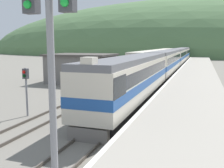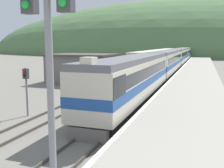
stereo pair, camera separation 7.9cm
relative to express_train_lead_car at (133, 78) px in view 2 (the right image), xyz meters
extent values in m
cube|color=#4C443D|center=(-0.72, 48.96, -2.14)|extent=(0.08, 180.00, 0.16)
cube|color=#4C443D|center=(0.72, 48.96, -2.14)|extent=(0.08, 180.00, 0.16)
cube|color=#4C443D|center=(-5.23, 48.96, -2.14)|extent=(0.08, 180.00, 0.16)
cube|color=#4C443D|center=(-3.80, 48.96, -2.14)|extent=(0.08, 180.00, 0.16)
cube|color=#9E9689|center=(4.67, 28.96, -1.76)|extent=(5.74, 140.00, 0.91)
cube|color=silver|center=(1.92, 28.96, -1.30)|extent=(0.24, 140.00, 0.01)
ellipsoid|color=#517547|center=(0.00, 122.38, -2.22)|extent=(237.33, 106.80, 54.98)
cube|color=slate|center=(-9.73, 10.56, -0.44)|extent=(7.99, 6.06, 3.55)
cube|color=#47423D|center=(-9.73, 10.56, 1.45)|extent=(8.49, 6.56, 0.24)
cube|color=black|center=(0.00, 0.23, -1.79)|extent=(2.36, 17.96, 0.85)
cube|color=beige|center=(0.00, 0.23, 0.03)|extent=(2.88, 19.11, 2.80)
cube|color=#1E4C99|center=(0.00, 0.23, -0.19)|extent=(2.91, 19.13, 0.62)
cube|color=black|center=(0.00, 0.23, 0.65)|extent=(2.91, 17.96, 0.84)
cube|color=slate|center=(0.00, 0.23, 1.63)|extent=(2.71, 19.11, 0.40)
cube|color=black|center=(0.00, -8.19, 0.65)|extent=(2.92, 2.20, 1.12)
cube|color=beige|center=(0.00, -8.87, 2.01)|extent=(0.64, 0.80, 0.36)
cube|color=slate|center=(0.00, -9.12, -1.83)|extent=(2.25, 0.40, 0.77)
cube|color=black|center=(0.00, 20.82, -1.79)|extent=(2.36, 19.05, 0.85)
cube|color=beige|center=(0.00, 20.82, 0.03)|extent=(2.88, 20.27, 2.80)
cube|color=#1E4C99|center=(0.00, 20.82, -0.19)|extent=(2.91, 20.29, 0.62)
cube|color=black|center=(0.00, 20.82, 0.65)|extent=(2.91, 19.05, 0.84)
cube|color=slate|center=(0.00, 20.82, 1.63)|extent=(2.71, 20.27, 0.40)
cube|color=black|center=(0.00, 41.98, -1.79)|extent=(2.36, 19.05, 0.85)
cube|color=beige|center=(0.00, 41.98, 0.03)|extent=(2.88, 20.27, 2.80)
cube|color=#1E4C99|center=(0.00, 41.98, -0.19)|extent=(2.91, 20.29, 0.62)
cube|color=black|center=(0.00, 41.98, 0.65)|extent=(2.91, 19.05, 0.84)
cube|color=slate|center=(0.00, 41.98, 1.63)|extent=(2.71, 20.27, 0.40)
cube|color=black|center=(0.00, 63.15, -1.79)|extent=(2.36, 19.05, 0.85)
cube|color=beige|center=(0.00, 63.15, 0.03)|extent=(2.88, 20.27, 2.80)
cube|color=#1E4C99|center=(0.00, 63.15, -0.19)|extent=(2.91, 20.29, 0.62)
cube|color=black|center=(0.00, 63.15, 0.65)|extent=(2.91, 19.05, 0.84)
cube|color=slate|center=(0.00, 63.15, 1.63)|extent=(2.71, 20.27, 0.40)
cube|color=black|center=(0.00, 84.32, -1.79)|extent=(2.36, 19.05, 0.85)
cube|color=beige|center=(0.00, 84.32, 0.03)|extent=(2.88, 20.27, 2.80)
cube|color=#1E4C99|center=(0.00, 84.32, -0.19)|extent=(2.91, 20.29, 0.62)
cube|color=black|center=(0.00, 84.32, 0.65)|extent=(2.91, 19.05, 0.84)
cube|color=slate|center=(0.00, 84.32, 1.63)|extent=(2.71, 20.27, 0.40)
cube|color=black|center=(-4.51, 41.41, -1.82)|extent=(2.46, 44.17, 0.80)
cube|color=beige|center=(-4.51, 41.41, 0.07)|extent=(2.90, 46.01, 2.98)
cylinder|color=gray|center=(1.55, -14.91, 1.73)|extent=(0.20, 0.20, 7.89)
sphere|color=green|center=(1.00, -15.09, 3.87)|extent=(0.22, 0.22, 0.22)
sphere|color=green|center=(2.10, -15.09, 3.87)|extent=(0.22, 0.22, 0.22)
cylinder|color=gray|center=(-6.13, -5.95, -0.50)|extent=(0.14, 0.14, 3.43)
cube|color=#424247|center=(-6.13, -5.95, 0.81)|extent=(0.36, 0.28, 0.71)
sphere|color=red|center=(-6.13, -6.13, 0.95)|extent=(0.22, 0.22, 0.22)
sphere|color=black|center=(-6.13, -6.13, 0.68)|extent=(0.22, 0.22, 0.22)
camera|label=1|loc=(5.43, -21.11, 2.84)|focal=42.00mm
camera|label=2|loc=(5.50, -21.08, 2.84)|focal=42.00mm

